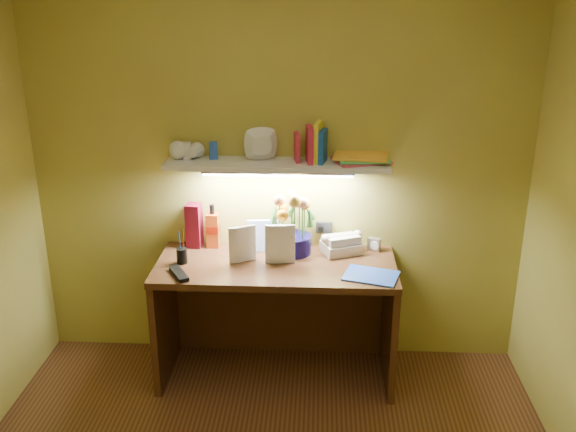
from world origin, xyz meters
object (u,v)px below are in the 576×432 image
object	(u,v)px
desk	(276,320)
desk_clock	(374,244)
flower_bouquet	(293,222)
telephone	(341,243)
whisky_bottle	(213,226)

from	to	relation	value
desk	desk_clock	world-z (taller)	desk_clock
flower_bouquet	telephone	xyz separation A→B (m)	(0.29, 0.01, -0.13)
whisky_bottle	desk	bearing A→B (deg)	-30.40
whisky_bottle	telephone	bearing A→B (deg)	-4.10
flower_bouquet	desk_clock	world-z (taller)	flower_bouquet
desk	telephone	distance (m)	0.61
desk	whisky_bottle	world-z (taller)	whisky_bottle
desk	telephone	xyz separation A→B (m)	(0.39, 0.18, 0.44)
flower_bouquet	desk_clock	size ratio (longest dim) A/B	4.98
telephone	desk_clock	bearing A→B (deg)	-8.38
whisky_bottle	desk_clock	bearing A→B (deg)	-0.37
desk	whisky_bottle	xyz separation A→B (m)	(-0.40, 0.24, 0.51)
telephone	desk_clock	size ratio (longest dim) A/B	2.79
flower_bouquet	telephone	world-z (taller)	flower_bouquet
whisky_bottle	flower_bouquet	bearing A→B (deg)	-8.00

